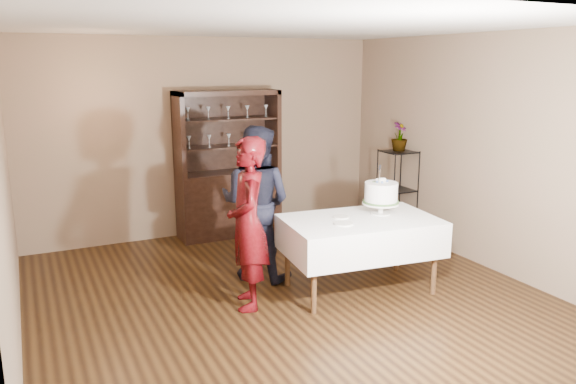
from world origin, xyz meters
name	(u,v)px	position (x,y,z in m)	size (l,w,h in m)	color
floor	(285,294)	(0.00, 0.00, 0.00)	(5.00, 5.00, 0.00)	black
ceiling	(285,25)	(0.00, 0.00, 2.70)	(5.00, 5.00, 0.00)	silver
back_wall	(208,138)	(0.00, 2.50, 1.35)	(5.00, 0.02, 2.70)	#77664D
wall_left	(4,192)	(-2.50, 0.00, 1.35)	(0.02, 5.00, 2.70)	#77664D
wall_right	(476,150)	(2.50, 0.00, 1.35)	(0.02, 5.00, 2.70)	#77664D
china_hutch	(228,188)	(0.20, 2.25, 0.66)	(1.40, 0.48, 2.00)	black
plant_etagere	(397,190)	(2.28, 1.20, 0.65)	(0.42, 0.42, 1.20)	black
cake_table	(360,236)	(0.76, -0.22, 0.60)	(1.66, 1.12, 0.78)	white
woman	(248,224)	(-0.44, -0.09, 0.84)	(0.62, 0.40, 1.69)	#3C0508
man	(256,203)	(-0.07, 0.60, 0.85)	(0.83, 0.65, 1.71)	black
cake	(381,194)	(1.06, -0.15, 1.00)	(0.45, 0.45, 0.54)	white
plate_near	(343,224)	(0.49, -0.33, 0.79)	(0.20, 0.20, 0.01)	white
plate_far	(341,217)	(0.60, -0.10, 0.79)	(0.17, 0.17, 0.01)	white
potted_plant	(399,137)	(2.30, 1.23, 1.38)	(0.22, 0.22, 0.39)	#406630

